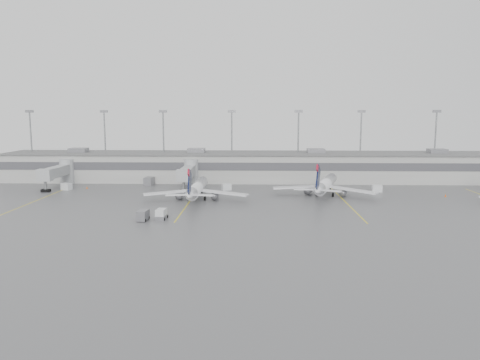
{
  "coord_description": "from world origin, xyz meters",
  "views": [
    {
      "loc": [
        -3.05,
        -78.61,
        19.86
      ],
      "look_at": [
        -6.12,
        24.0,
        5.0
      ],
      "focal_mm": 35.0,
      "sensor_mm": 36.0,
      "label": 1
    }
  ],
  "objects": [
    {
      "name": "cone_b",
      "position": [
        -17.82,
        36.53,
        0.34
      ],
      "size": [
        0.43,
        0.43,
        0.68
      ],
      "primitive_type": "cone",
      "color": "#FF5D05",
      "rests_on": "ground"
    },
    {
      "name": "stand_markings",
      "position": [
        -0.0,
        24.0,
        0.01
      ],
      "size": [
        105.25,
        40.0,
        0.01
      ],
      "color": "yellow",
      "rests_on": "ground"
    },
    {
      "name": "jet_bridge_right",
      "position": [
        -20.5,
        45.72,
        3.87
      ],
      "size": [
        4.0,
        17.2,
        7.0
      ],
      "color": "#989B9D",
      "rests_on": "ground"
    },
    {
      "name": "jet_mid_left",
      "position": [
        -16.05,
        26.22,
        2.71
      ],
      "size": [
        24.02,
        26.91,
        8.71
      ],
      "rotation": [
        0.0,
        0.0,
        -0.01
      ],
      "color": "white",
      "rests_on": "ground"
    },
    {
      "name": "jet_bridge_left",
      "position": [
        -55.5,
        45.72,
        3.87
      ],
      "size": [
        4.0,
        17.2,
        7.0
      ],
      "color": "#989B9D",
      "rests_on": "ground"
    },
    {
      "name": "cone_d",
      "position": [
        42.52,
        32.07,
        0.35
      ],
      "size": [
        0.44,
        0.44,
        0.7
      ],
      "primitive_type": "cone",
      "color": "#FF5D05",
      "rests_on": "ground"
    },
    {
      "name": "gse_uld_a",
      "position": [
        -51.51,
        39.29,
        0.87
      ],
      "size": [
        2.87,
        2.4,
        1.74
      ],
      "primitive_type": "cube",
      "rotation": [
        0.0,
        0.0,
        -0.36
      ],
      "color": "silver",
      "rests_on": "ground"
    },
    {
      "name": "jet_mid_right",
      "position": [
        14.07,
        32.46,
        2.8
      ],
      "size": [
        23.82,
        27.1,
        9.02
      ],
      "rotation": [
        0.0,
        0.0,
        -0.29
      ],
      "color": "white",
      "rests_on": "ground"
    },
    {
      "name": "gse_uld_c",
      "position": [
        27.99,
        38.56,
        0.87
      ],
      "size": [
        2.56,
        1.8,
        1.73
      ],
      "primitive_type": "cube",
      "rotation": [
        0.0,
        0.0,
        -0.07
      ],
      "color": "silver",
      "rests_on": "ground"
    },
    {
      "name": "terminal",
      "position": [
        -0.01,
        57.98,
        4.17
      ],
      "size": [
        152.0,
        17.0,
        9.45
      ],
      "color": "#A0A09B",
      "rests_on": "ground"
    },
    {
      "name": "gse_uld_b",
      "position": [
        -10.1,
        40.25,
        0.81
      ],
      "size": [
        2.68,
        2.22,
        1.63
      ],
      "primitive_type": "cube",
      "rotation": [
        0.0,
        0.0,
        0.34
      ],
      "color": "silver",
      "rests_on": "ground"
    },
    {
      "name": "cone_a",
      "position": [
        -46.98,
        41.53,
        0.33
      ],
      "size": [
        0.42,
        0.42,
        0.66
      ],
      "primitive_type": "cone",
      "color": "#FF5D05",
      "rests_on": "ground"
    },
    {
      "name": "ground",
      "position": [
        0.0,
        0.0,
        0.0
      ],
      "size": [
        260.0,
        260.0,
        0.0
      ],
      "primitive_type": "plane",
      "color": "#565659",
      "rests_on": "ground"
    },
    {
      "name": "baggage_tug",
      "position": [
        -20.4,
        6.66,
        0.76
      ],
      "size": [
        2.2,
        3.18,
        1.95
      ],
      "rotation": [
        0.0,
        0.0,
        -0.08
      ],
      "color": "silver",
      "rests_on": "ground"
    },
    {
      "name": "gse_loader",
      "position": [
        -31.94,
        47.97,
        1.07
      ],
      "size": [
        2.53,
        3.66,
        2.15
      ],
      "primitive_type": "cube",
      "rotation": [
        0.0,
        0.0,
        -0.12
      ],
      "color": "slate",
      "rests_on": "ground"
    },
    {
      "name": "baggage_cart",
      "position": [
        -23.6,
        5.46,
        1.01
      ],
      "size": [
        1.98,
        3.16,
        1.95
      ],
      "rotation": [
        0.0,
        0.0,
        -0.08
      ],
      "color": "slate",
      "rests_on": "ground"
    },
    {
      "name": "cone_c",
      "position": [
        17.18,
        39.83,
        0.33
      ],
      "size": [
        0.41,
        0.41,
        0.65
      ],
      "primitive_type": "cone",
      "color": "#FF5D05",
      "rests_on": "ground"
    },
    {
      "name": "light_masts",
      "position": [
        0.0,
        63.75,
        12.03
      ],
      "size": [
        142.4,
        8.0,
        20.6
      ],
      "color": "gray",
      "rests_on": "ground"
    }
  ]
}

